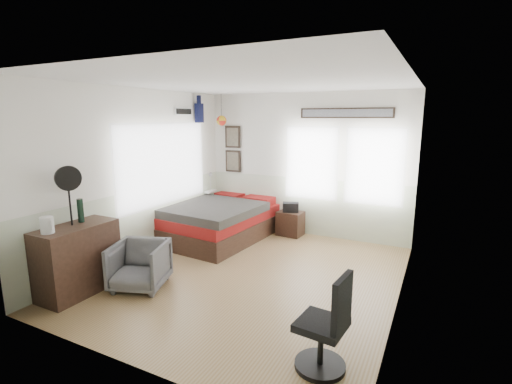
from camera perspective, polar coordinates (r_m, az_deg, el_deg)
ground_plane at (r=5.50m, az=-0.97°, el=-12.74°), size 4.00×4.50×0.01m
room_shell at (r=5.26m, az=-0.83°, el=4.51°), size 4.02×4.52×2.71m
wall_decor at (r=7.26m, az=-1.56°, el=10.26°), size 3.55×1.32×1.44m
bed at (r=7.00m, az=-5.72°, el=-4.47°), size 1.68×2.25×0.68m
dresser at (r=5.36m, az=-25.71°, el=-9.30°), size 0.48×1.00×0.90m
armchair at (r=5.25m, az=-17.48°, el=-10.71°), size 0.86×0.87×0.63m
nightstand at (r=7.22m, az=5.31°, el=-4.81°), size 0.49×0.40×0.46m
task_chair at (r=3.56m, az=10.83°, el=-20.35°), size 0.46×0.46×0.93m
kettle at (r=5.02m, az=-29.47°, el=-4.45°), size 0.17×0.15×0.20m
bottle at (r=5.34m, az=-25.39°, el=-2.59°), size 0.08×0.08×0.31m
stand_fan at (r=5.14m, az=-26.94°, el=1.77°), size 0.17×0.30×0.76m
black_bag at (r=7.14m, az=5.36°, el=-2.34°), size 0.35×0.29×0.18m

